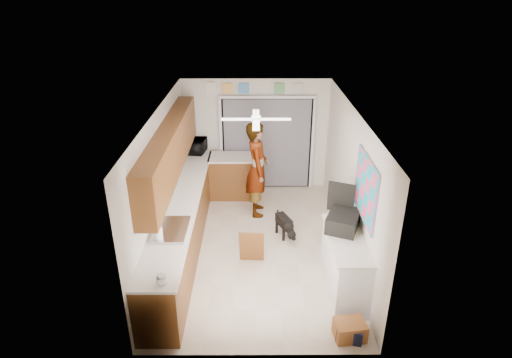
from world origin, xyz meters
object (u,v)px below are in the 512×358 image
object	(u,v)px
paper_towel_roll	(159,234)
suitcase	(343,221)
dog	(284,225)
cup	(161,281)
navy_crate	(350,331)
man	(257,169)
cardboard_box	(350,330)
microwave	(197,146)

from	to	relation	value
paper_towel_roll	suitcase	xyz separation A→B (m)	(2.73, 0.34, 0.01)
suitcase	paper_towel_roll	bearing A→B (deg)	-150.47
paper_towel_roll	dog	world-z (taller)	paper_towel_roll
cup	navy_crate	size ratio (longest dim) A/B	0.38
paper_towel_roll	dog	xyz separation A→B (m)	(1.93, 1.60, -0.83)
cup	paper_towel_roll	world-z (taller)	paper_towel_roll
paper_towel_roll	man	distance (m)	2.89
cup	paper_towel_roll	bearing A→B (deg)	102.72
cup	cardboard_box	size ratio (longest dim) A/B	0.32
cardboard_box	navy_crate	size ratio (longest dim) A/B	1.20
microwave	cardboard_box	bearing A→B (deg)	-142.54
microwave	paper_towel_roll	bearing A→B (deg)	-174.24
cup	navy_crate	bearing A→B (deg)	1.17
cardboard_box	navy_crate	xyz separation A→B (m)	(0.00, 0.00, -0.02)
cup	man	world-z (taller)	man
paper_towel_roll	suitcase	size ratio (longest dim) A/B	0.40
microwave	paper_towel_roll	size ratio (longest dim) A/B	2.23
navy_crate	cup	bearing A→B (deg)	-178.83
cardboard_box	man	xyz separation A→B (m)	(-1.22, 3.43, 0.85)
paper_towel_roll	dog	size ratio (longest dim) A/B	0.40
paper_towel_roll	suitcase	bearing A→B (deg)	7.13
microwave	dog	bearing A→B (deg)	-128.99
paper_towel_roll	man	world-z (taller)	man
navy_crate	man	xyz separation A→B (m)	(-1.22, 3.43, 0.87)
microwave	navy_crate	bearing A→B (deg)	-142.54
navy_crate	cardboard_box	bearing A→B (deg)	0.00
suitcase	cardboard_box	distance (m)	1.58
cup	dog	size ratio (longest dim) A/B	0.23
cardboard_box	suitcase	bearing A→B (deg)	86.85
suitcase	navy_crate	size ratio (longest dim) A/B	1.71
man	cardboard_box	bearing A→B (deg)	-162.45
paper_towel_roll	navy_crate	distance (m)	2.97
cardboard_box	dog	xyz separation A→B (m)	(-0.73, 2.53, 0.10)
microwave	navy_crate	xyz separation A→B (m)	(2.54, -4.45, -0.98)
cup	dog	world-z (taller)	cup
navy_crate	microwave	bearing A→B (deg)	119.69
microwave	cup	size ratio (longest dim) A/B	3.94
suitcase	cardboard_box	xyz separation A→B (m)	(-0.07, -1.27, -0.94)
cup	cardboard_box	bearing A→B (deg)	1.17
microwave	suitcase	bearing A→B (deg)	-132.89
microwave	man	bearing A→B (deg)	-119.94
paper_towel_roll	man	bearing A→B (deg)	60.10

